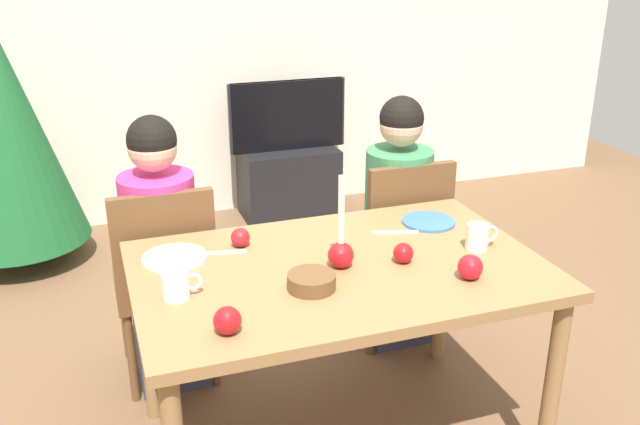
% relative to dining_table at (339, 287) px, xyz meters
% --- Properties ---
extents(back_wall, '(6.40, 0.10, 2.60)m').
position_rel_dining_table_xyz_m(back_wall, '(0.00, 2.60, 0.63)').
color(back_wall, beige).
rests_on(back_wall, ground).
extents(dining_table, '(1.40, 0.90, 0.75)m').
position_rel_dining_table_xyz_m(dining_table, '(0.00, 0.00, 0.00)').
color(dining_table, olive).
rests_on(dining_table, ground).
extents(chair_left, '(0.40, 0.40, 0.90)m').
position_rel_dining_table_xyz_m(chair_left, '(-0.53, 0.61, -0.15)').
color(chair_left, brown).
rests_on(chair_left, ground).
extents(chair_right, '(0.40, 0.40, 0.90)m').
position_rel_dining_table_xyz_m(chair_right, '(0.53, 0.61, -0.15)').
color(chair_right, brown).
rests_on(chair_right, ground).
extents(person_left_child, '(0.30, 0.30, 1.17)m').
position_rel_dining_table_xyz_m(person_left_child, '(-0.53, 0.64, -0.10)').
color(person_left_child, '#33384C').
rests_on(person_left_child, ground).
extents(person_right_child, '(0.30, 0.30, 1.17)m').
position_rel_dining_table_xyz_m(person_right_child, '(0.53, 0.64, -0.10)').
color(person_right_child, '#33384C').
rests_on(person_right_child, ground).
extents(tv_stand, '(0.64, 0.40, 0.48)m').
position_rel_dining_table_xyz_m(tv_stand, '(0.51, 2.30, -0.43)').
color(tv_stand, black).
rests_on(tv_stand, ground).
extents(tv, '(0.79, 0.05, 0.46)m').
position_rel_dining_table_xyz_m(tv, '(0.51, 2.30, 0.04)').
color(tv, black).
rests_on(tv, tv_stand).
extents(christmas_tree, '(0.81, 0.81, 1.57)m').
position_rel_dining_table_xyz_m(christmas_tree, '(-1.21, 2.13, 0.15)').
color(christmas_tree, brown).
rests_on(christmas_tree, ground).
extents(candle_centerpiece, '(0.09, 0.09, 0.33)m').
position_rel_dining_table_xyz_m(candle_centerpiece, '(0.00, -0.01, 0.15)').
color(candle_centerpiece, red).
rests_on(candle_centerpiece, dining_table).
extents(plate_left, '(0.23, 0.23, 0.01)m').
position_rel_dining_table_xyz_m(plate_left, '(-0.53, 0.23, 0.09)').
color(plate_left, silver).
rests_on(plate_left, dining_table).
extents(plate_right, '(0.21, 0.21, 0.01)m').
position_rel_dining_table_xyz_m(plate_right, '(0.47, 0.24, 0.09)').
color(plate_right, teal).
rests_on(plate_right, dining_table).
extents(mug_left, '(0.13, 0.08, 0.09)m').
position_rel_dining_table_xyz_m(mug_left, '(-0.56, -0.05, 0.13)').
color(mug_left, white).
rests_on(mug_left, dining_table).
extents(mug_right, '(0.12, 0.08, 0.09)m').
position_rel_dining_table_xyz_m(mug_right, '(0.52, -0.04, 0.13)').
color(mug_right, silver).
rests_on(mug_right, dining_table).
extents(fork_left, '(0.18, 0.05, 0.01)m').
position_rel_dining_table_xyz_m(fork_left, '(-0.36, 0.23, 0.09)').
color(fork_left, silver).
rests_on(fork_left, dining_table).
extents(fork_right, '(0.18, 0.06, 0.01)m').
position_rel_dining_table_xyz_m(fork_right, '(0.30, 0.19, 0.09)').
color(fork_right, silver).
rests_on(fork_right, dining_table).
extents(bowl_walnuts, '(0.16, 0.16, 0.05)m').
position_rel_dining_table_xyz_m(bowl_walnuts, '(-0.14, -0.13, 0.11)').
color(bowl_walnuts, brown).
rests_on(bowl_walnuts, dining_table).
extents(apple_near_candle, '(0.07, 0.07, 0.07)m').
position_rel_dining_table_xyz_m(apple_near_candle, '(-0.28, 0.26, 0.12)').
color(apple_near_candle, red).
rests_on(apple_near_candle, dining_table).
extents(apple_by_left_plate, '(0.08, 0.08, 0.08)m').
position_rel_dining_table_xyz_m(apple_by_left_plate, '(0.37, -0.24, 0.13)').
color(apple_by_left_plate, red).
rests_on(apple_by_left_plate, dining_table).
extents(apple_by_right_mug, '(0.08, 0.08, 0.08)m').
position_rel_dining_table_xyz_m(apple_by_right_mug, '(-0.45, -0.31, 0.12)').
color(apple_by_right_mug, '#AF1318').
rests_on(apple_by_right_mug, dining_table).
extents(apple_far_edge, '(0.07, 0.07, 0.07)m').
position_rel_dining_table_xyz_m(apple_far_edge, '(0.22, -0.05, 0.12)').
color(apple_far_edge, '#AB1417').
rests_on(apple_far_edge, dining_table).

